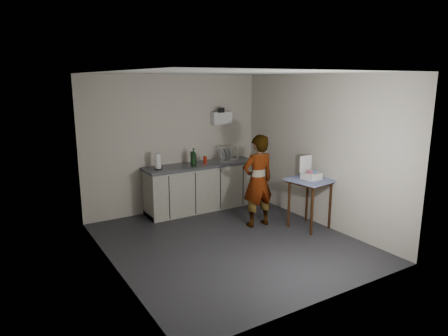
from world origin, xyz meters
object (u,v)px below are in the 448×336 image
standing_man (258,181)px  paper_towel (158,162)px  dish_rack (226,157)px  dark_bottle (192,158)px  soda_can (205,160)px  bakery_box (311,174)px  soap_bottle (194,157)px  kitchen_counter (201,188)px  side_table (310,185)px

standing_man → paper_towel: standing_man is taller
paper_towel → dish_rack: 1.48m
dark_bottle → paper_towel: 0.72m
standing_man → dark_bottle: standing_man is taller
soda_can → dark_bottle: (-0.26, 0.02, 0.06)m
dish_rack → bakery_box: bakery_box is taller
dish_rack → soap_bottle: bearing=-171.3°
dark_bottle → bakery_box: 2.27m
kitchen_counter → soap_bottle: soap_bottle is taller
soap_bottle → dish_rack: soap_bottle is taller
dish_rack → bakery_box: bearing=-75.2°
dark_bottle → dish_rack: 0.77m
soap_bottle → paper_towel: (-0.69, 0.06, -0.03)m
side_table → paper_towel: paper_towel is taller
standing_man → dark_bottle: bearing=-63.7°
kitchen_counter → bakery_box: size_ratio=5.88×
dark_bottle → side_table: bearing=-56.2°
kitchen_counter → dark_bottle: bearing=171.7°
soap_bottle → bakery_box: bearing=-54.2°
kitchen_counter → dark_bottle: (-0.17, 0.02, 0.61)m
standing_man → paper_towel: bearing=-42.2°
kitchen_counter → standing_man: standing_man is taller
side_table → standing_man: size_ratio=0.54×
dish_rack → side_table: bearing=-75.4°
standing_man → side_table: bearing=144.6°
side_table → bakery_box: 0.20m
paper_towel → bakery_box: bakery_box is taller
dish_rack → kitchen_counter: bearing=-175.1°
soda_can → dish_rack: 0.51m
dark_bottle → standing_man: bearing=-66.9°
soap_bottle → soda_can: 0.31m
kitchen_counter → soda_can: (0.10, 0.00, 0.55)m
side_table → soap_bottle: 2.23m
dark_bottle → bakery_box: bearing=-56.0°
kitchen_counter → soda_can: 0.56m
kitchen_counter → soda_can: soda_can is taller
soap_bottle → dark_bottle: bearing=77.3°
side_table → bakery_box: (0.00, 0.01, 0.20)m
side_table → standing_man: 0.89m
kitchen_counter → soap_bottle: size_ratio=6.84×
standing_man → paper_towel: (-1.29, 1.31, 0.25)m
kitchen_counter → standing_man: (0.41, -1.31, 0.37)m
dark_bottle → paper_towel: paper_towel is taller
side_table → standing_man: bearing=132.9°
soda_can → bakery_box: 2.11m
standing_man → dish_rack: 1.39m
soap_bottle → bakery_box: size_ratio=0.86×
kitchen_counter → soda_can: size_ratio=16.42×
soap_bottle → paper_towel: 0.70m
paper_towel → standing_man: bearing=-45.4°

